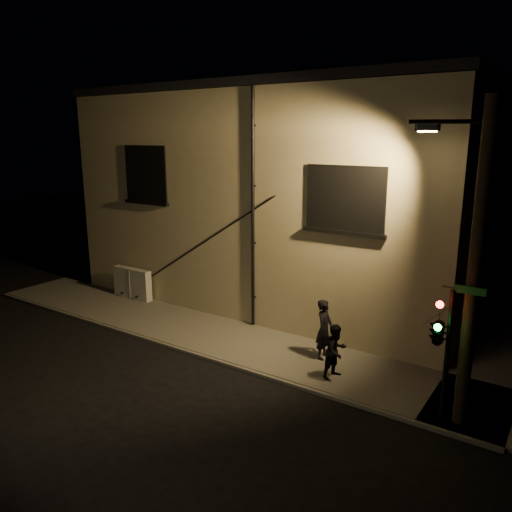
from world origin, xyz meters
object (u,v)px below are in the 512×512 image
Objects in this scene: pedestrian_a at (324,329)px; pedestrian_b at (336,351)px; streetlamp_pole at (472,263)px; utility_cabinet at (132,283)px; traffic_signal at (439,330)px.

pedestrian_a reaches higher than pedestrian_b.
pedestrian_a is at bearing 162.65° from streetlamp_pole.
streetlamp_pole is (13.69, -2.14, 3.29)m from utility_cabinet.
traffic_signal is at bearing -10.77° from utility_cabinet.
traffic_signal is (13.19, -2.51, 1.68)m from utility_cabinet.
pedestrian_b is at bearing -9.81° from utility_cabinet.
pedestrian_a reaches higher than utility_cabinet.
traffic_signal reaches higher than utility_cabinet.
pedestrian_a is at bearing 60.25° from pedestrian_b.
utility_cabinet is 13.53m from traffic_signal.
traffic_signal reaches higher than pedestrian_b.
pedestrian_b is 3.37m from traffic_signal.
utility_cabinet is 1.04× the size of pedestrian_a.
pedestrian_a is (9.42, -0.81, 0.30)m from utility_cabinet.
pedestrian_a is 5.38m from streetlamp_pole.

